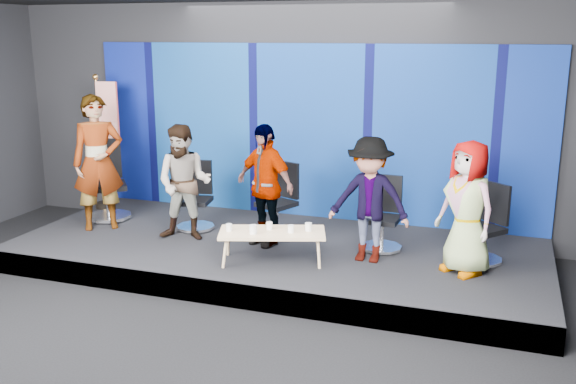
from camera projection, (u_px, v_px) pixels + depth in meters
name	position (u px, v px, depth m)	size (l,w,h in m)	color
ground	(191.00, 348.00, 6.39)	(10.00, 10.00, 0.00)	black
room_walls	(181.00, 103.00, 5.80)	(10.02, 8.02, 3.51)	black
riser	(277.00, 254.00, 8.65)	(7.00, 3.00, 0.30)	black
backdrop	(310.00, 132.00, 9.63)	(7.00, 0.08, 2.60)	#080C64
chair_a	(108.00, 193.00, 9.71)	(0.94, 0.94, 1.19)	silver
panelist_a	(98.00, 163.00, 9.07)	(0.70, 0.46, 1.92)	black
chair_b	(196.00, 207.00, 9.21)	(0.64, 0.64, 0.97)	silver
panelist_b	(184.00, 183.00, 8.61)	(0.77, 0.60, 1.58)	black
chair_c	(279.00, 210.00, 8.99)	(0.73, 0.73, 1.00)	silver
panelist_c	(265.00, 185.00, 8.42)	(0.95, 0.39, 1.62)	black
chair_d	(383.00, 226.00, 8.33)	(0.57, 0.57, 0.96)	silver
panelist_d	(369.00, 200.00, 7.80)	(1.00, 0.58, 1.55)	black
chair_e	(484.00, 237.00, 7.86)	(0.77, 0.77, 0.97)	silver
panelist_e	(467.00, 208.00, 7.39)	(0.77, 0.50, 1.58)	black
coffee_table	(272.00, 234.00, 7.83)	(1.39, 0.92, 0.40)	tan
mug_a	(229.00, 227.00, 7.82)	(0.07, 0.07, 0.09)	white
mug_b	(253.00, 229.00, 7.71)	(0.09, 0.09, 0.11)	white
mug_c	(269.00, 226.00, 7.89)	(0.08, 0.08, 0.09)	white
mug_d	(291.00, 229.00, 7.76)	(0.08, 0.08, 0.09)	white
mug_e	(308.00, 227.00, 7.83)	(0.08, 0.08, 0.10)	white
flag_stand	(106.00, 139.00, 10.06)	(0.49, 0.28, 2.14)	black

